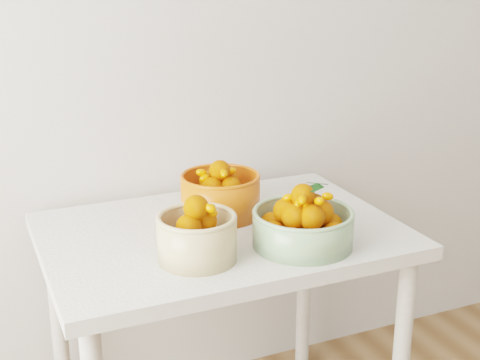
% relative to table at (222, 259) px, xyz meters
% --- Properties ---
extents(table, '(1.00, 0.70, 0.75)m').
position_rel_table_xyz_m(table, '(0.00, 0.00, 0.00)').
color(table, silver).
rests_on(table, ground).
extents(bowl_cream, '(0.27, 0.27, 0.18)m').
position_rel_table_xyz_m(bowl_cream, '(-0.13, -0.16, 0.16)').
color(bowl_cream, tan).
rests_on(bowl_cream, table).
extents(bowl_green, '(0.30, 0.30, 0.17)m').
position_rel_table_xyz_m(bowl_green, '(0.16, -0.19, 0.16)').
color(bowl_green, '#86AA7D').
rests_on(bowl_green, table).
extents(bowl_orange, '(0.29, 0.29, 0.17)m').
position_rel_table_xyz_m(bowl_orange, '(0.04, 0.10, 0.16)').
color(bowl_orange, '#DD4E12').
rests_on(bowl_orange, table).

